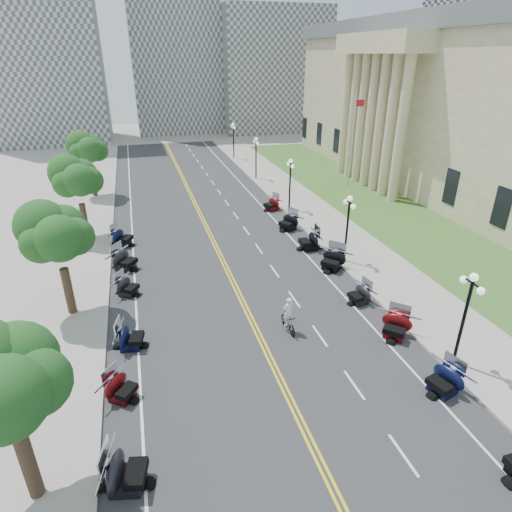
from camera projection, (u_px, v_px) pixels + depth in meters
ground at (245, 307)px, 26.06m from camera, size 160.00×160.00×0.00m
road at (214, 243)px, 34.76m from camera, size 16.00×90.00×0.01m
centerline_yellow_a at (213, 243)px, 34.73m from camera, size 0.12×90.00×0.00m
centerline_yellow_b at (216, 243)px, 34.79m from camera, size 0.12×90.00×0.00m
edge_line_north at (288, 235)px, 36.33m from camera, size 0.12×90.00×0.00m
edge_line_south at (133, 252)px, 33.19m from camera, size 0.12×90.00×0.00m
lane_dash_3 at (403, 455)px, 16.40m from camera, size 0.12×2.00×0.00m
lane_dash_4 at (354, 385)px, 19.88m from camera, size 0.12×2.00×0.00m
lane_dash_5 at (320, 335)px, 23.36m from camera, size 0.12×2.00×0.00m
lane_dash_6 at (294, 299)px, 26.84m from camera, size 0.12×2.00×0.00m
lane_dash_7 at (275, 271)px, 30.32m from camera, size 0.12×2.00×0.00m
lane_dash_8 at (259, 249)px, 33.81m from camera, size 0.12×2.00×0.00m
lane_dash_9 at (246, 230)px, 37.29m from camera, size 0.12×2.00×0.00m
lane_dash_10 at (236, 215)px, 40.77m from camera, size 0.12×2.00×0.00m
lane_dash_11 at (227, 203)px, 44.25m from camera, size 0.12×2.00×0.00m
lane_dash_12 at (219, 192)px, 47.73m from camera, size 0.12×2.00×0.00m
lane_dash_13 at (213, 183)px, 51.21m from camera, size 0.12×2.00×0.00m
lane_dash_14 at (207, 174)px, 54.69m from camera, size 0.12×2.00×0.00m
lane_dash_15 at (202, 167)px, 58.17m from camera, size 0.12×2.00×0.00m
lane_dash_16 at (197, 161)px, 61.65m from camera, size 0.12×2.00×0.00m
lane_dash_17 at (193, 155)px, 65.13m from camera, size 0.12×2.00×0.00m
lane_dash_18 at (190, 150)px, 68.61m from camera, size 0.12×2.00×0.00m
lane_dash_19 at (187, 145)px, 72.09m from camera, size 0.12×2.00×0.00m
sidewalk_north at (333, 230)px, 37.31m from camera, size 5.00×90.00×0.15m
sidewalk_south at (77, 258)px, 32.16m from camera, size 5.00×90.00×0.15m
lawn at (361, 197)px, 46.00m from camera, size 9.00×60.00×0.10m
civic_building at (465, 103)px, 49.25m from camera, size 26.00×51.00×17.80m
distant_block_a at (44, 61)px, 70.04m from camera, size 18.00×14.00×26.00m
distant_block_b at (174, 48)px, 79.80m from camera, size 16.00×12.00×30.00m
distant_block_c at (271, 71)px, 83.32m from camera, size 20.00×14.00×22.00m
street_lamp_1 at (463, 320)px, 20.10m from camera, size 0.50×1.20×4.90m
street_lamp_2 at (347, 229)px, 30.54m from camera, size 0.50×1.20×4.90m
street_lamp_3 at (290, 185)px, 40.98m from camera, size 0.50×1.20×4.90m
street_lamp_4 at (256, 158)px, 51.43m from camera, size 0.50×1.20×4.90m
street_lamp_5 at (234, 141)px, 61.87m from camera, size 0.50×1.20×4.90m
flagpole at (352, 143)px, 47.49m from camera, size 1.10×0.20×10.00m
tree_1 at (5, 391)px, 12.88m from camera, size 4.80×4.80×9.20m
tree_2 at (58, 240)px, 23.32m from camera, size 4.80×4.80×9.20m
tree_3 at (78, 183)px, 33.76m from camera, size 4.80×4.80×9.20m
tree_4 at (88, 152)px, 44.20m from camera, size 4.80×4.80×9.20m
motorcycle_n_3 at (444, 380)px, 19.20m from camera, size 2.46×2.46×1.40m
motorcycle_n_4 at (396, 325)px, 23.00m from camera, size 2.89×2.89×1.43m
motorcycle_n_5 at (359, 294)px, 26.21m from camera, size 2.06×2.06×1.25m
motorcycle_n_6 at (332, 260)px, 30.25m from camera, size 3.13×3.13×1.55m
motorcycle_n_7 at (309, 240)px, 33.40m from camera, size 2.34×2.34×1.56m
motorcycle_n_8 at (288, 222)px, 37.18m from camera, size 2.92×2.92×1.50m
motorcycle_n_9 at (271, 203)px, 41.91m from camera, size 2.51×2.51×1.37m
motorcycle_s_3 at (125, 471)px, 14.92m from camera, size 2.61×2.61×1.52m
motorcycle_s_4 at (121, 387)px, 18.86m from camera, size 2.55×2.55×1.28m
motorcycle_s_5 at (130, 336)px, 22.17m from camera, size 2.36×2.36×1.38m
motorcycle_s_6 at (127, 286)px, 27.08m from camera, size 2.54×2.54×1.28m
motorcycle_s_7 at (125, 259)px, 30.27m from camera, size 3.10×3.10×1.55m
motorcycle_s_8 at (122, 237)px, 34.07m from camera, size 2.88×2.88×1.50m
bicycle at (288, 323)px, 23.56m from camera, size 0.65×1.83×1.08m
cyclist_rider at (289, 301)px, 22.95m from camera, size 0.64×0.42×1.76m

